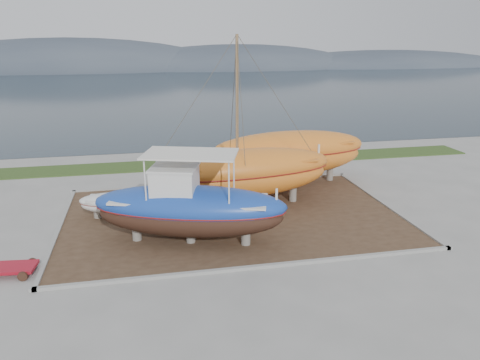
{
  "coord_description": "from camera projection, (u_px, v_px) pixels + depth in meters",
  "views": [
    {
      "loc": [
        -4.53,
        -19.63,
        9.61
      ],
      "look_at": [
        0.42,
        4.0,
        2.11
      ],
      "focal_mm": 35.0,
      "sensor_mm": 36.0,
      "label": 1
    }
  ],
  "objects": [
    {
      "name": "white_dinghy",
      "position": [
        121.0,
        205.0,
        25.46
      ],
      "size": [
        4.67,
        2.36,
        1.34
      ],
      "primitive_type": null,
      "rotation": [
        0.0,
        0.0,
        -0.16
      ],
      "color": "silver",
      "rests_on": "dirt_patch"
    },
    {
      "name": "sea",
      "position": [
        166.0,
        89.0,
        87.51
      ],
      "size": [
        260.0,
        100.0,
        0.04
      ],
      "primitive_type": null,
      "color": "#182631",
      "rests_on": "ground"
    },
    {
      "name": "orange_bare_hull",
      "position": [
        289.0,
        159.0,
        30.89
      ],
      "size": [
        10.79,
        3.98,
        3.47
      ],
      "primitive_type": null,
      "rotation": [
        0.0,
        0.0,
        0.08
      ],
      "color": "orange",
      "rests_on": "dirt_patch"
    },
    {
      "name": "mountain_ridge",
      "position": [
        155.0,
        69.0,
        138.92
      ],
      "size": [
        200.0,
        36.0,
        20.0
      ],
      "primitive_type": null,
      "color": "#333D49",
      "rests_on": "ground"
    },
    {
      "name": "orange_sailboat",
      "position": [
        246.0,
        125.0,
        25.8
      ],
      "size": [
        10.69,
        4.34,
        9.6
      ],
      "primitive_type": null,
      "rotation": [
        0.0,
        0.0,
        0.13
      ],
      "color": "orange",
      "rests_on": "dirt_patch"
    },
    {
      "name": "curb_frame",
      "position": [
        233.0,
        216.0,
        25.8
      ],
      "size": [
        18.6,
        12.6,
        0.15
      ],
      "primitive_type": null,
      "color": "gray",
      "rests_on": "ground"
    },
    {
      "name": "blue_caique",
      "position": [
        189.0,
        199.0,
        21.91
      ],
      "size": [
        9.65,
        5.49,
        4.43
      ],
      "primitive_type": null,
      "rotation": [
        0.0,
        0.0,
        -0.3
      ],
      "color": "#1A41A3",
      "rests_on": "dirt_patch"
    },
    {
      "name": "dirt_patch",
      "position": [
        233.0,
        216.0,
        25.82
      ],
      "size": [
        18.0,
        12.0,
        0.06
      ],
      "primitive_type": "cube",
      "color": "#422D1E",
      "rests_on": "ground"
    },
    {
      "name": "grass_strip",
      "position": [
        205.0,
        163.0,
        36.56
      ],
      "size": [
        44.0,
        3.0,
        0.08
      ],
      "primitive_type": "cube",
      "color": "#284219",
      "rests_on": "ground"
    },
    {
      "name": "ground",
      "position": [
        249.0,
        248.0,
        22.09
      ],
      "size": [
        140.0,
        140.0,
        0.0
      ],
      "primitive_type": "plane",
      "color": "gray",
      "rests_on": "ground"
    },
    {
      "name": "red_trailer",
      "position": [
        14.0,
        270.0,
        19.58
      ],
      "size": [
        2.81,
        1.63,
        0.38
      ],
      "primitive_type": null,
      "rotation": [
        0.0,
        0.0,
        -0.11
      ],
      "color": "#AC1323",
      "rests_on": "ground"
    }
  ]
}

